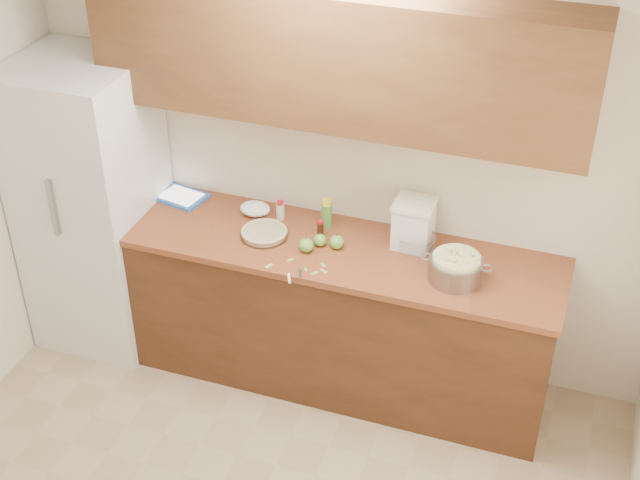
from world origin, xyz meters
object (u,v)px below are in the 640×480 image
(tablet, at_px, (181,197))
(pie, at_px, (264,233))
(flour_canister, at_px, (414,223))
(colander, at_px, (456,268))

(tablet, bearing_deg, pie, -8.07)
(flour_canister, height_order, tablet, flour_canister)
(pie, distance_m, colander, 1.09)
(pie, relative_size, tablet, 0.83)
(colander, bearing_deg, tablet, 171.14)
(pie, relative_size, flour_canister, 1.00)
(pie, xyz_separation_m, flour_canister, (0.80, 0.20, 0.11))
(pie, xyz_separation_m, colander, (1.09, -0.05, 0.05))
(pie, height_order, tablet, pie)
(colander, xyz_separation_m, tablet, (-1.71, 0.27, -0.06))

